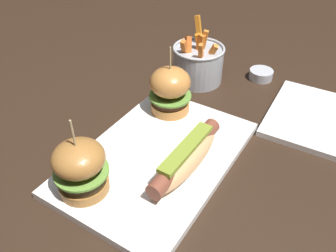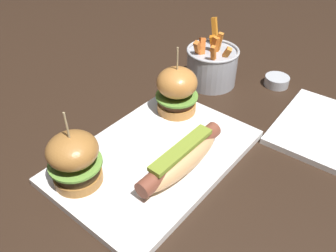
{
  "view_description": "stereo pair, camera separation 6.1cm",
  "coord_description": "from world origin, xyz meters",
  "px_view_note": "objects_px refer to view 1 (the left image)",
  "views": [
    {
      "loc": [
        -0.37,
        -0.25,
        0.43
      ],
      "look_at": [
        0.04,
        0.0,
        0.05
      ],
      "focal_mm": 37.04,
      "sensor_mm": 36.0,
      "label": 1
    },
    {
      "loc": [
        -0.33,
        -0.3,
        0.43
      ],
      "look_at": [
        0.04,
        0.0,
        0.05
      ],
      "focal_mm": 37.04,
      "sensor_mm": 36.0,
      "label": 2
    }
  ],
  "objects_px": {
    "hot_dog": "(187,156)",
    "slider_left": "(80,168)",
    "platter_main": "(157,157)",
    "slider_right": "(170,90)",
    "sauce_ramekin": "(261,74)",
    "fries_bucket": "(198,63)",
    "side_plate": "(325,121)"
  },
  "relations": [
    {
      "from": "slider_left",
      "to": "fries_bucket",
      "type": "relative_size",
      "value": 0.95
    },
    {
      "from": "platter_main",
      "to": "sauce_ramekin",
      "type": "relative_size",
      "value": 6.31
    },
    {
      "from": "hot_dog",
      "to": "slider_right",
      "type": "height_order",
      "value": "slider_right"
    },
    {
      "from": "slider_right",
      "to": "fries_bucket",
      "type": "xyz_separation_m",
      "value": [
        0.16,
        0.02,
        -0.02
      ]
    },
    {
      "from": "platter_main",
      "to": "fries_bucket",
      "type": "distance_m",
      "value": 0.29
    },
    {
      "from": "hot_dog",
      "to": "slider_left",
      "type": "distance_m",
      "value": 0.17
    },
    {
      "from": "slider_right",
      "to": "hot_dog",
      "type": "bearing_deg",
      "value": -138.45
    },
    {
      "from": "slider_right",
      "to": "fries_bucket",
      "type": "relative_size",
      "value": 0.98
    },
    {
      "from": "slider_right",
      "to": "sauce_ramekin",
      "type": "height_order",
      "value": "slider_right"
    },
    {
      "from": "fries_bucket",
      "to": "slider_left",
      "type": "bearing_deg",
      "value": -177.52
    },
    {
      "from": "sauce_ramekin",
      "to": "platter_main",
      "type": "bearing_deg",
      "value": 171.47
    },
    {
      "from": "hot_dog",
      "to": "slider_right",
      "type": "bearing_deg",
      "value": 41.55
    },
    {
      "from": "slider_right",
      "to": "fries_bucket",
      "type": "bearing_deg",
      "value": 7.23
    },
    {
      "from": "hot_dog",
      "to": "side_plate",
      "type": "distance_m",
      "value": 0.32
    },
    {
      "from": "platter_main",
      "to": "side_plate",
      "type": "bearing_deg",
      "value": -40.14
    },
    {
      "from": "sauce_ramekin",
      "to": "slider_right",
      "type": "bearing_deg",
      "value": 156.17
    },
    {
      "from": "platter_main",
      "to": "sauce_ramekin",
      "type": "bearing_deg",
      "value": -8.53
    },
    {
      "from": "fries_bucket",
      "to": "side_plate",
      "type": "xyz_separation_m",
      "value": [
        -0.01,
        -0.3,
        -0.04
      ]
    },
    {
      "from": "slider_left",
      "to": "fries_bucket",
      "type": "distance_m",
      "value": 0.41
    },
    {
      "from": "platter_main",
      "to": "slider_left",
      "type": "xyz_separation_m",
      "value": [
        -0.13,
        0.05,
        0.05
      ]
    },
    {
      "from": "platter_main",
      "to": "slider_right",
      "type": "height_order",
      "value": "slider_right"
    },
    {
      "from": "hot_dog",
      "to": "fries_bucket",
      "type": "relative_size",
      "value": 1.35
    },
    {
      "from": "hot_dog",
      "to": "slider_right",
      "type": "distance_m",
      "value": 0.17
    },
    {
      "from": "slider_left",
      "to": "platter_main",
      "type": "bearing_deg",
      "value": -23.22
    },
    {
      "from": "platter_main",
      "to": "slider_left",
      "type": "relative_size",
      "value": 2.61
    },
    {
      "from": "platter_main",
      "to": "slider_right",
      "type": "relative_size",
      "value": 2.52
    },
    {
      "from": "slider_left",
      "to": "sauce_ramekin",
      "type": "xyz_separation_m",
      "value": [
        0.5,
        -0.11,
        -0.05
      ]
    },
    {
      "from": "hot_dog",
      "to": "slider_right",
      "type": "xyz_separation_m",
      "value": [
        0.12,
        0.11,
        0.03
      ]
    },
    {
      "from": "hot_dog",
      "to": "side_plate",
      "type": "relative_size",
      "value": 0.89
    },
    {
      "from": "slider_left",
      "to": "slider_right",
      "type": "distance_m",
      "value": 0.25
    },
    {
      "from": "slider_left",
      "to": "fries_bucket",
      "type": "height_order",
      "value": "slider_left"
    },
    {
      "from": "side_plate",
      "to": "hot_dog",
      "type": "bearing_deg",
      "value": 147.41
    }
  ]
}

